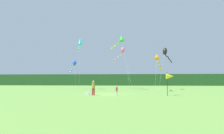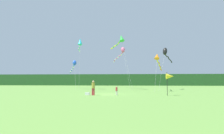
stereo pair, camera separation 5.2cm
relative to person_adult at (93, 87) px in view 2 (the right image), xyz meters
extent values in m
plane|color=#6B9E42|center=(1.66, 1.93, -1.02)|extent=(120.00, 120.00, 0.00)
cube|color=#234C23|center=(1.66, 46.93, 1.05)|extent=(108.00, 2.76, 4.15)
cylinder|color=#B23338|center=(-0.10, 0.00, -0.58)|extent=(0.18, 0.18, 0.88)
cylinder|color=#B23338|center=(0.10, 0.00, -0.58)|extent=(0.18, 0.18, 0.88)
cylinder|color=olive|center=(0.00, 0.00, 0.20)|extent=(0.40, 0.40, 0.70)
sphere|color=tan|center=(0.00, 0.00, 0.68)|extent=(0.26, 0.26, 0.26)
cylinder|color=silver|center=(2.85, 0.37, -0.75)|extent=(0.11, 0.11, 0.55)
cylinder|color=silver|center=(2.98, 0.37, -0.75)|extent=(0.11, 0.11, 0.55)
cylinder|color=#B23338|center=(2.92, 0.37, -0.26)|extent=(0.25, 0.25, 0.43)
sphere|color=tan|center=(2.92, 0.37, 0.03)|extent=(0.16, 0.16, 0.16)
cube|color=silver|center=(-0.78, 0.19, -0.86)|extent=(0.54, 0.38, 0.32)
cylinder|color=black|center=(9.15, 0.16, 0.41)|extent=(0.06, 0.06, 2.88)
cone|color=yellow|center=(9.50, 0.16, 1.34)|extent=(0.90, 0.70, 0.70)
cylinder|color=#B2B2B2|center=(-5.23, 12.96, 3.89)|extent=(0.53, 2.46, 9.84)
cone|color=#1EB7CC|center=(-5.48, 14.18, 8.81)|extent=(1.10, 1.33, 1.51)
cylinder|color=#1EB7CC|center=(-5.57, 14.54, 8.19)|extent=(0.38, 0.81, 0.38)
cylinder|color=white|center=(-5.81, 15.24, 8.04)|extent=(0.50, 0.78, 0.31)
cylinder|color=#1EB7CC|center=(-6.09, 15.92, 7.92)|extent=(0.44, 0.80, 0.32)
cylinder|color=white|center=(-6.36, 16.61, 7.79)|extent=(0.50, 0.79, 0.33)
cylinder|color=#1EB7CC|center=(-6.58, 17.31, 7.68)|extent=(0.33, 0.79, 0.29)
cylinder|color=white|center=(-6.63, 18.05, 7.52)|extent=(0.23, 0.80, 0.41)
cylinder|color=#B2B2B2|center=(8.80, 7.47, 1.93)|extent=(0.78, 2.29, 5.93)
cone|color=orange|center=(9.18, 8.60, 4.89)|extent=(1.22, 1.40, 1.19)
cylinder|color=orange|center=(9.25, 9.06, 4.43)|extent=(0.35, 1.00, 0.38)
cylinder|color=yellow|center=(9.46, 9.98, 4.22)|extent=(0.47, 1.01, 0.44)
cylinder|color=orange|center=(9.77, 10.86, 4.00)|extent=(0.57, 0.98, 0.38)
cylinder|color=yellow|center=(10.01, 11.76, 3.78)|extent=(0.30, 1.01, 0.46)
cylinder|color=orange|center=(10.26, 12.66, 3.49)|extent=(0.62, 0.99, 0.50)
cylinder|color=yellow|center=(10.51, 13.55, 3.25)|extent=(0.29, 0.99, 0.38)
cylinder|color=orange|center=(10.74, 14.45, 3.01)|extent=(0.58, 1.00, 0.48)
cylinder|color=#B2B2B2|center=(4.08, 11.65, 4.08)|extent=(2.11, 3.45, 10.22)
cone|color=green|center=(3.04, 13.36, 9.19)|extent=(1.58, 1.72, 1.59)
cylinder|color=green|center=(2.77, 13.62, 8.54)|extent=(0.71, 0.71, 0.42)
cylinder|color=yellow|center=(2.40, 14.24, 8.33)|extent=(0.44, 0.82, 0.39)
cylinder|color=green|center=(2.09, 14.92, 8.17)|extent=(0.57, 0.77, 0.34)
cylinder|color=yellow|center=(1.64, 15.51, 8.03)|extent=(0.68, 0.71, 0.34)
cylinder|color=green|center=(1.27, 16.13, 7.90)|extent=(0.44, 0.80, 0.30)
cylinder|color=yellow|center=(0.89, 16.75, 7.76)|extent=(0.69, 0.71, 0.38)
cylinder|color=#B2B2B2|center=(10.65, 12.70, 2.79)|extent=(1.95, 3.69, 7.63)
ellipsoid|color=black|center=(11.62, 14.53, 6.60)|extent=(1.32, 1.49, 1.74)
cylinder|color=black|center=(11.76, 14.77, 5.87)|extent=(0.50, 0.64, 0.38)
cylinder|color=black|center=(12.02, 15.26, 5.73)|extent=(0.43, 0.62, 0.29)
cylinder|color=black|center=(12.32, 15.73, 5.65)|extent=(0.53, 0.58, 0.27)
cylinder|color=black|center=(12.59, 16.21, 5.52)|extent=(0.39, 0.65, 0.38)
cylinder|color=black|center=(12.76, 16.75, 5.38)|extent=(0.35, 0.63, 0.29)
cylinder|color=black|center=(13.01, 17.24, 5.26)|extent=(0.55, 0.60, 0.36)
cylinder|color=black|center=(13.30, 17.71, 5.14)|extent=(0.42, 0.62, 0.27)
cylinder|color=black|center=(13.52, 18.23, 5.02)|extent=(0.42, 0.65, 0.36)
cylinder|color=black|center=(13.74, 18.74, 4.85)|extent=(0.44, 0.65, 0.37)
cylinder|color=#B2B2B2|center=(3.95, 16.73, 3.32)|extent=(1.61, 3.75, 8.69)
ellipsoid|color=#E5598C|center=(3.16, 18.59, 7.66)|extent=(1.22, 1.35, 1.45)
cylinder|color=#E5598C|center=(2.98, 18.98, 7.04)|extent=(0.56, 0.91, 0.42)
cylinder|color=white|center=(2.71, 19.79, 6.78)|extent=(0.39, 0.94, 0.47)
cylinder|color=#E5598C|center=(2.36, 20.55, 6.59)|extent=(0.68, 0.83, 0.29)
cylinder|color=white|center=(1.95, 21.29, 6.42)|extent=(0.52, 0.92, 0.45)
cylinder|color=#E5598C|center=(1.56, 22.05, 6.20)|extent=(0.65, 0.86, 0.38)
cylinder|color=white|center=(1.17, 22.81, 6.02)|extent=(0.51, 0.91, 0.37)
cylinder|color=#E5598C|center=(0.90, 23.63, 5.83)|extent=(0.44, 0.93, 0.41)
cylinder|color=white|center=(0.68, 24.45, 5.63)|extent=(0.41, 0.92, 0.38)
cylinder|color=#B2B2B2|center=(-6.68, 15.04, 1.79)|extent=(0.97, 2.19, 5.65)
ellipsoid|color=blue|center=(-7.15, 16.12, 4.61)|extent=(1.11, 1.15, 1.24)
cylinder|color=blue|center=(-7.38, 16.46, 4.05)|extent=(0.65, 0.83, 0.42)
cylinder|color=white|center=(-7.74, 17.17, 3.81)|extent=(0.48, 0.89, 0.46)
cylinder|color=blue|center=(-8.02, 17.94, 3.56)|extent=(0.49, 0.88, 0.42)
cylinder|color=white|center=(-8.37, 18.66, 3.38)|extent=(0.61, 0.82, 0.32)
cylinder|color=blue|center=(-8.76, 19.37, 3.18)|extent=(0.58, 0.87, 0.46)
cylinder|color=white|center=(-9.19, 20.06, 2.94)|extent=(0.67, 0.81, 0.41)
cylinder|color=blue|center=(-9.54, 20.77, 2.74)|extent=(0.44, 0.88, 0.37)
camera|label=1|loc=(4.48, -23.88, 0.83)|focal=30.73mm
camera|label=2|loc=(4.53, -23.88, 0.83)|focal=30.73mm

